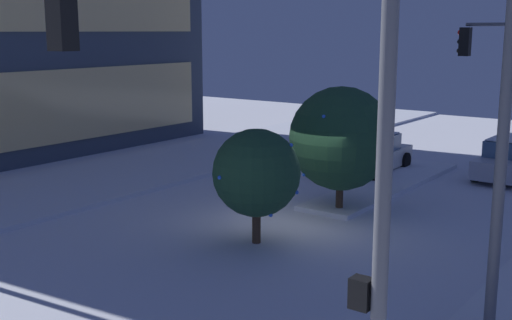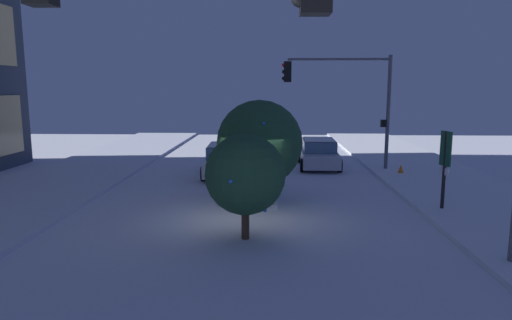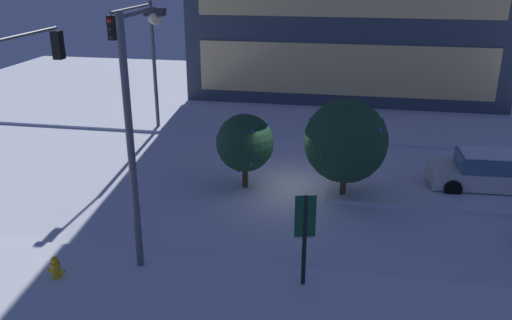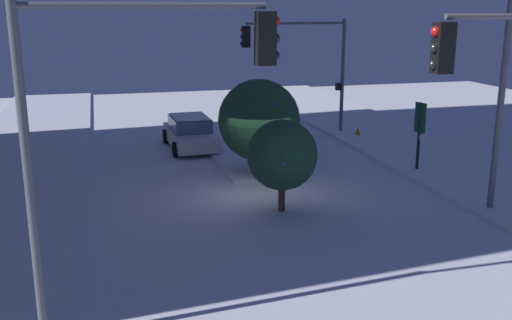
% 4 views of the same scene
% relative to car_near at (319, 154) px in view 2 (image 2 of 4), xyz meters
% --- Properties ---
extents(ground, '(52.00, 52.00, 0.00)m').
position_rel_car_near_xyz_m(ground, '(-9.75, 3.34, -0.71)').
color(ground, silver).
extents(median_strip, '(9.00, 1.80, 0.14)m').
position_rel_car_near_xyz_m(median_strip, '(-3.95, 3.17, -0.64)').
color(median_strip, silver).
rests_on(median_strip, ground).
extents(car_near, '(4.43, 2.11, 1.49)m').
position_rel_car_near_xyz_m(car_near, '(0.00, 0.00, 0.00)').
color(car_near, '#B7B7C1').
rests_on(car_near, ground).
extents(car_far, '(4.42, 2.15, 1.49)m').
position_rel_car_near_xyz_m(car_far, '(-2.33, 4.68, -0.00)').
color(car_far, silver).
rests_on(car_far, ground).
extents(traffic_light_corner_near_right, '(0.32, 5.34, 5.71)m').
position_rel_car_near_xyz_m(traffic_light_corner_near_right, '(-1.06, -1.13, 3.28)').
color(traffic_light_corner_near_right, '#565960').
rests_on(traffic_light_corner_near_right, ground).
extents(street_lamp_arched, '(0.56, 2.80, 7.20)m').
position_rel_car_near_xyz_m(street_lamp_arched, '(-13.31, -2.37, 4.02)').
color(street_lamp_arched, '#565960').
rests_on(street_lamp_arched, ground).
extents(parking_info_sign, '(0.55, 0.19, 2.74)m').
position_rel_car_near_xyz_m(parking_info_sign, '(-8.61, -3.26, 1.03)').
color(parking_info_sign, black).
rests_on(parking_info_sign, ground).
extents(decorated_tree_median, '(3.04, 3.04, 3.74)m').
position_rel_car_near_xyz_m(decorated_tree_median, '(-7.76, 2.92, 1.50)').
color(decorated_tree_median, '#473323').
rests_on(decorated_tree_median, ground).
extents(decorated_tree_left_of_median, '(2.23, 2.21, 2.93)m').
position_rel_car_near_xyz_m(decorated_tree_left_of_median, '(-11.53, 3.21, 1.11)').
color(decorated_tree_left_of_median, '#473323').
rests_on(decorated_tree_left_of_median, ground).
extents(construction_cone, '(0.36, 0.36, 0.55)m').
position_rel_car_near_xyz_m(construction_cone, '(-2.22, -3.67, -0.44)').
color(construction_cone, orange).
rests_on(construction_cone, ground).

